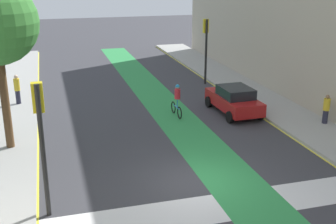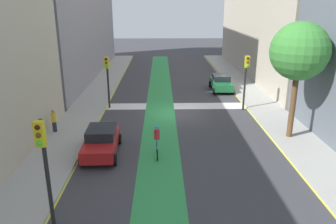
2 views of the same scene
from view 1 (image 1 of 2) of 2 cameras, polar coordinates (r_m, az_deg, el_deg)
ground_plane at (r=16.97m, az=3.92°, el=-9.18°), size 120.00×120.00×0.00m
bike_lane_paint at (r=17.43m, az=8.19°, el=-8.53°), size 2.40×60.00×0.01m
crosswalk_band at (r=15.34m, az=6.48°, el=-12.47°), size 12.00×1.80×0.01m
curb_stripe_left at (r=16.17m, az=-16.98°, el=-11.50°), size 0.16×60.00×0.01m
curb_stripe_right at (r=19.65m, az=20.74°, el=-6.38°), size 0.16×60.00×0.01m
traffic_signal_near_left at (r=14.15m, az=-16.53°, el=-1.70°), size 0.35×0.52×4.54m
traffic_signal_far_right at (r=30.58m, az=5.02°, el=9.59°), size 0.35×0.52×4.55m
car_red_right_far at (r=24.67m, az=8.73°, el=1.62°), size 2.12×4.25×1.57m
cyclist_in_lane at (r=23.82m, az=1.20°, el=1.65°), size 0.32×1.73×1.86m
pedestrian_sidewalk_right_a at (r=23.83m, az=20.20°, el=0.38°), size 0.34×0.34×1.54m
pedestrian_sidewalk_left_a at (r=27.14m, az=-19.33°, el=2.90°), size 0.34×0.34×1.77m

